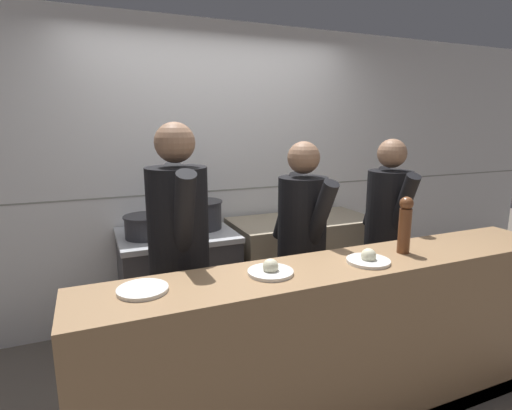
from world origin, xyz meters
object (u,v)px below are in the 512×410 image
Objects in this scene: oven_range at (178,286)px; stock_pot at (146,226)px; plated_dish_dessert at (368,259)px; chef_line at (387,233)px; sauce_pot at (201,214)px; chef_head_cook at (179,254)px; plated_dish_main at (143,290)px; pepper_mill at (405,224)px; chef_sous at (301,247)px; plated_dish_appetiser at (271,270)px; mixing_bowl_steel at (298,215)px.

stock_pot is at bearing -169.79° from oven_range.
chef_line is (0.72, 0.68, -0.11)m from plated_dish_dessert.
sauce_pot is 0.20× the size of chef_head_cook.
plated_dish_main is at bearing 175.70° from plated_dish_dessert.
pepper_mill is (0.30, 0.06, 0.16)m from plated_dish_dessert.
chef_line is (1.27, -0.74, -0.11)m from sauce_pot.
chef_sous is 0.78m from chef_line.
plated_dish_appetiser is at bearing -55.19° from chef_head_cook.
stock_pot is 1.85m from chef_line.
plated_dish_main is at bearing -139.40° from mixing_bowl_steel.
stock_pot is 1.50× the size of mixing_bowl_steel.
chef_sous is at bearing -117.01° from mixing_bowl_steel.
pepper_mill reaches higher than plated_dish_appetiser.
stock_pot is 0.92× the size of sauce_pot.
plated_dish_dessert reaches higher than mixing_bowl_steel.
pepper_mill is 0.80m from chef_line.
stock_pot is at bearing 109.32° from plated_dish_appetiser.
plated_dish_main is at bearing -157.97° from chef_sous.
chef_head_cook is 0.86m from chef_sous.
plated_dish_dessert is at bearing -168.92° from pepper_mill.
chef_line reaches higher than chef_sous.
mixing_bowl_steel is 0.13× the size of chef_sous.
pepper_mill is (0.86, 0.00, 0.16)m from plated_dish_appetiser.
stock_pot is (-0.24, -0.04, 0.54)m from oven_range.
pepper_mill is (0.85, -1.36, 0.15)m from sauce_pot.
chef_head_cook is 1.07× the size of chef_line.
plated_dish_main is at bearing 178.79° from pepper_mill.
plated_dish_appetiser is 0.69× the size of pepper_mill.
plated_dish_appetiser is (-0.01, -1.36, -0.00)m from sauce_pot.
mixing_bowl_steel is 0.93× the size of plated_dish_main.
sauce_pot is 1.48m from chef_line.
pepper_mill is at bearing -58.01° from sauce_pot.
chef_sous reaches higher than oven_range.
plated_dish_dessert is 0.34m from pepper_mill.
sauce_pot is at bearing 111.30° from plated_dish_dessert.
pepper_mill is at bearing -44.18° from stock_pot.
chef_head_cook is at bearing 178.01° from chef_sous.
plated_dish_appetiser is at bearing -80.95° from oven_range.
chef_head_cook is at bearing 122.02° from plated_dish_appetiser.
chef_head_cook is at bearing 155.38° from pepper_mill.
oven_range is at bearing 10.21° from stock_pot.
chef_sous reaches higher than plated_dish_appetiser.
chef_head_cook is (0.10, -0.71, -0.02)m from stock_pot.
chef_sous reaches higher than mixing_bowl_steel.
oven_range is at bearing 99.05° from plated_dish_appetiser.
chef_head_cook reaches higher than oven_range.
oven_range is at bearing 130.63° from chef_sous.
oven_range is 1.84m from pepper_mill.
plated_dish_dessert is 0.14× the size of chef_sous.
plated_dish_dessert is at bearing -5.85° from plated_dish_appetiser.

